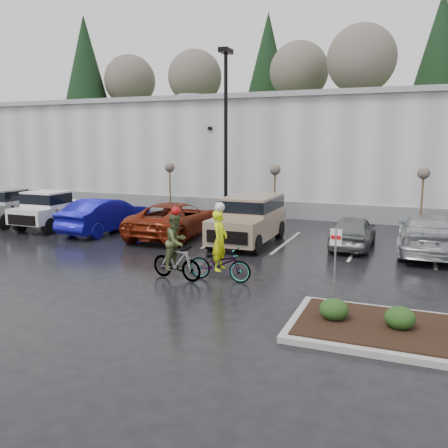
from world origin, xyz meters
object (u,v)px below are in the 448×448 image
at_px(cyclist_hivis, 220,257).
at_px(car_red, 175,219).
at_px(pickup_silver, 17,205).
at_px(car_far_silver, 428,234).
at_px(sapling_east, 423,177).
at_px(lamppost, 226,118).
at_px(car_blue, 106,215).
at_px(cyclist_olive, 176,253).
at_px(fire_lane_sign, 335,258).
at_px(sapling_mid, 275,173).
at_px(sapling_west, 170,170).
at_px(pickup_white, 59,208).
at_px(car_grey, 353,231).
at_px(suv_tan, 248,220).

bearing_deg(cyclist_hivis, car_red, 37.31).
bearing_deg(pickup_silver, car_far_silver, 1.24).
relative_size(sapling_east, car_far_silver, 0.58).
xyz_separation_m(lamppost, car_blue, (-4.39, -4.94, -4.84)).
distance_m(sapling_east, cyclist_olive, 14.13).
relative_size(fire_lane_sign, car_blue, 0.43).
bearing_deg(car_red, pickup_silver, -1.79).
bearing_deg(cyclist_olive, sapling_mid, 10.84).
xyz_separation_m(pickup_silver, car_red, (9.84, -0.19, -0.16)).
distance_m(car_red, cyclist_hivis, 7.50).
distance_m(sapling_west, cyclist_hivis, 14.13).
bearing_deg(pickup_white, pickup_silver, 176.52).
bearing_deg(cyclist_hivis, pickup_silver, 66.05).
height_order(fire_lane_sign, pickup_silver, fire_lane_sign).
height_order(sapling_west, car_red, sapling_west).
bearing_deg(sapling_east, car_red, -152.22).
distance_m(lamppost, car_grey, 9.73).
xyz_separation_m(sapling_east, car_red, (-10.71, -5.64, -1.91)).
bearing_deg(lamppost, fire_lane_sign, -56.54).
bearing_deg(pickup_white, car_grey, 2.58).
distance_m(sapling_mid, pickup_white, 11.62).
bearing_deg(suv_tan, car_grey, 11.31).
bearing_deg(sapling_mid, pickup_white, -150.61).
xyz_separation_m(fire_lane_sign, cyclist_hivis, (-3.82, 1.30, -0.63)).
bearing_deg(fire_lane_sign, lamppost, 123.46).
bearing_deg(sapling_mid, cyclist_olive, -89.33).
xyz_separation_m(pickup_silver, car_blue, (6.16, -0.48, -0.13)).
distance_m(suv_tan, car_far_silver, 7.30).
bearing_deg(cyclist_hivis, car_far_silver, -45.25).
height_order(car_far_silver, cyclist_olive, cyclist_olive).
height_order(sapling_mid, cyclist_hivis, sapling_mid).
height_order(lamppost, car_far_silver, lamppost).
bearing_deg(car_red, lamppost, -99.35).
bearing_deg(pickup_white, suv_tan, -1.11).
xyz_separation_m(sapling_west, car_grey, (11.34, -4.97, -2.04)).
relative_size(fire_lane_sign, car_red, 0.37).
relative_size(lamppost, car_blue, 1.79).
distance_m(car_red, cyclist_olive, 7.11).
bearing_deg(suv_tan, cyclist_olive, -93.22).
relative_size(fire_lane_sign, cyclist_hivis, 0.87).
bearing_deg(sapling_east, pickup_silver, -165.14).
relative_size(car_blue, cyclist_hivis, 2.02).
bearing_deg(sapling_west, car_grey, -23.65).
height_order(fire_lane_sign, car_far_silver, fire_lane_sign).
xyz_separation_m(sapling_west, car_blue, (-0.39, -5.94, -1.88)).
height_order(lamppost, car_grey, lamppost).
relative_size(lamppost, cyclist_olive, 3.88).
distance_m(sapling_mid, car_blue, 9.29).
bearing_deg(car_blue, car_red, -170.30).
bearing_deg(sapling_east, lamppost, -174.29).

